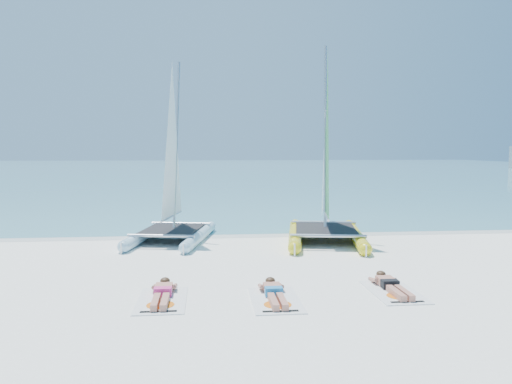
% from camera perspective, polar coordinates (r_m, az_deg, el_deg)
% --- Properties ---
extents(ground, '(140.00, 140.00, 0.00)m').
position_cam_1_polar(ground, '(12.86, -0.58, -9.07)').
color(ground, white).
rests_on(ground, ground).
extents(sea, '(140.00, 115.00, 0.01)m').
position_cam_1_polar(sea, '(75.50, -4.81, 2.61)').
color(sea, '#6BA2B2').
rests_on(sea, ground).
extents(wet_sand_strip, '(140.00, 1.40, 0.01)m').
position_cam_1_polar(wet_sand_strip, '(18.23, -2.11, -4.87)').
color(wet_sand_strip, silver).
rests_on(wet_sand_strip, ground).
extents(catamaran_blue, '(3.10, 5.03, 6.40)m').
position_cam_1_polar(catamaran_blue, '(17.11, -9.56, 0.85)').
color(catamaran_blue, '#B1D7E8').
rests_on(catamaran_blue, ground).
extents(catamaran_yellow, '(3.33, 5.63, 6.99)m').
position_cam_1_polar(catamaran_yellow, '(17.35, 7.92, 1.89)').
color(catamaran_yellow, '#FBF71A').
rests_on(catamaran_yellow, ground).
extents(towel_a, '(1.00, 1.85, 0.02)m').
position_cam_1_polar(towel_a, '(10.68, -10.70, -12.06)').
color(towel_a, silver).
rests_on(towel_a, ground).
extents(sunbather_a, '(0.37, 1.73, 0.26)m').
position_cam_1_polar(sunbather_a, '(10.83, -10.62, -11.21)').
color(sunbather_a, tan).
rests_on(sunbather_a, towel_a).
extents(towel_b, '(1.00, 1.85, 0.02)m').
position_cam_1_polar(towel_b, '(10.53, 2.22, -12.22)').
color(towel_b, silver).
rests_on(towel_b, ground).
extents(sunbather_b, '(0.37, 1.73, 0.26)m').
position_cam_1_polar(sunbather_b, '(10.68, 2.07, -11.36)').
color(sunbather_b, tan).
rests_on(sunbather_b, towel_b).
extents(towel_c, '(1.00, 1.85, 0.02)m').
position_cam_1_polar(towel_c, '(11.48, 15.46, -10.94)').
color(towel_c, silver).
rests_on(towel_c, ground).
extents(sunbather_c, '(0.37, 1.73, 0.26)m').
position_cam_1_polar(sunbather_c, '(11.62, 15.13, -10.18)').
color(sunbather_c, tan).
rests_on(sunbather_c, towel_c).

